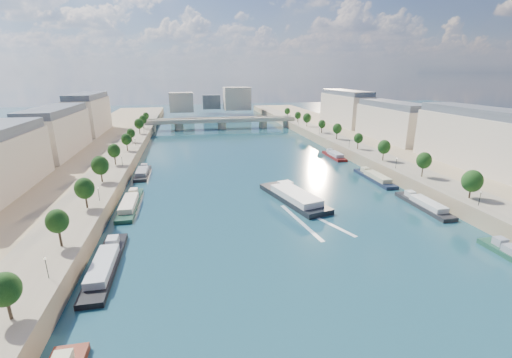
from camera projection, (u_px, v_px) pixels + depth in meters
name	position (u px, v px, depth m)	size (l,w,h in m)	color
ground	(256.00, 178.00, 138.83)	(700.00, 700.00, 0.00)	#0B2E34
quay_left	(62.00, 182.00, 124.41)	(44.00, 520.00, 5.00)	#9E8460
quay_right	(415.00, 163.00, 151.77)	(44.00, 520.00, 5.00)	#9E8460
pave_left	(105.00, 173.00, 126.51)	(14.00, 520.00, 0.10)	gray
pave_right	(385.00, 159.00, 148.16)	(14.00, 520.00, 0.10)	gray
trees_left	(110.00, 158.00, 127.15)	(4.80, 268.80, 8.26)	#382B1E
trees_right	(370.00, 142.00, 155.53)	(4.80, 268.80, 8.26)	#382B1E
lamps_left	(112.00, 173.00, 117.19)	(0.36, 200.36, 4.28)	black
lamps_right	(370.00, 151.00, 151.18)	(0.36, 200.36, 4.28)	black
buildings_left	(29.00, 140.00, 129.03)	(16.00, 226.00, 23.20)	#C0AE94
buildings_right	(427.00, 126.00, 161.33)	(16.00, 226.00, 23.20)	#C0AE94
skyline	(215.00, 100.00, 340.54)	(79.00, 42.00, 22.00)	#C0AE94
bridge	(222.00, 122.00, 259.39)	(112.00, 12.00, 8.15)	#C1B79E
tour_barge	(294.00, 197.00, 113.32)	(16.81, 33.04, 4.31)	black
wake	(311.00, 221.00, 98.26)	(14.07, 25.93, 0.04)	silver
moored_barges_left	(108.00, 258.00, 76.73)	(5.00, 161.19, 3.60)	#1B213D
moored_barges_right	(428.00, 207.00, 105.95)	(5.00, 158.58, 3.60)	black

